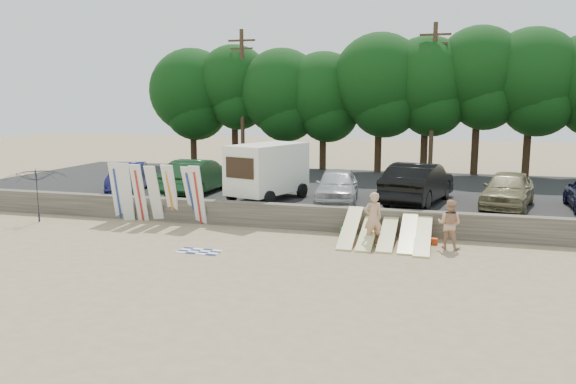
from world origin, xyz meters
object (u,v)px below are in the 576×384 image
Objects in this scene: car_1 at (198,176)px; beach_umbrella at (37,195)px; box_trailer at (267,169)px; beachgoer_a at (373,218)px; car_2 at (337,186)px; car_4 at (508,189)px; beachgoer_b at (449,224)px; car_3 at (418,183)px; cooler at (345,231)px; car_0 at (128,178)px.

car_1 is 7.26m from beach_umbrella.
box_trailer is 2.30× the size of beachgoer_a.
car_2 is 7.23m from car_4.
beach_umbrella reaches higher than beachgoer_a.
box_trailer is 2.51× the size of beachgoer_b.
car_1 is (-3.86, 0.80, -0.59)m from box_trailer.
car_3 is at bearing -178.97° from car_1.
beachgoer_b is at bearing 151.79° from beachgoer_a.
beachgoer_b is at bearing 118.38° from car_3.
cooler is (4.18, -3.12, -1.97)m from box_trailer.
car_0 reaches higher than cooler.
car_1 is at bearing -10.20° from car_0.
box_trailer is 0.99× the size of car_2.
beach_umbrella is (-13.23, -1.14, 1.02)m from cooler.
box_trailer is 5.57m from cooler.
beachgoer_a is 0.73× the size of beach_umbrella.
car_0 is 2.52× the size of beachgoer_b.
cooler is (8.04, -3.92, -1.37)m from car_1.
beachgoer_a is at bearing 20.54° from beachgoer_b.
car_1 is 1.93× the size of beach_umbrella.
box_trailer is 0.87× the size of car_1.
car_1 is 13.33× the size of cooler.
beach_umbrella reaches higher than beachgoer_b.
box_trailer is at bearing 20.30° from car_3.
car_0 is 17.66m from car_4.
car_4 is (14.27, 0.04, -0.06)m from car_1.
cooler is 13.32m from beach_umbrella.
car_2 is 1.70× the size of beach_umbrella.
box_trailer is at bearing 25.22° from beach_umbrella.
box_trailer is at bearing -23.39° from car_0.
beachgoer_a is at bearing 0.32° from beach_umbrella.
beachgoer_a is (9.23, -4.98, -0.57)m from car_1.
car_4 is 5.48m from beachgoer_b.
cooler is at bearing -134.62° from car_4.
car_4 is at bearing -97.78° from beachgoer_b.
car_0 is at bearing -49.21° from beachgoer_a.
beachgoer_a is (12.60, -4.21, -0.47)m from car_0.
car_2 reaches higher than beachgoer_b.
car_0 is 0.87× the size of car_1.
box_trailer is 9.10m from beachgoer_b.
car_0 is 11.90m from cooler.
box_trailer reaches higher than beach_umbrella.
beachgoer_a is 1.09× the size of beachgoer_b.
beachgoer_b is 17.10m from beach_umbrella.
car_3 is 5.25m from beachgoer_a.
car_2 is 3.52m from cooler.
cooler is (-6.23, -3.96, -1.32)m from car_4.
car_2 is 2.55× the size of beachgoer_b.
car_1 reaches higher than beachgoer_b.
car_0 is 10.47m from car_2.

